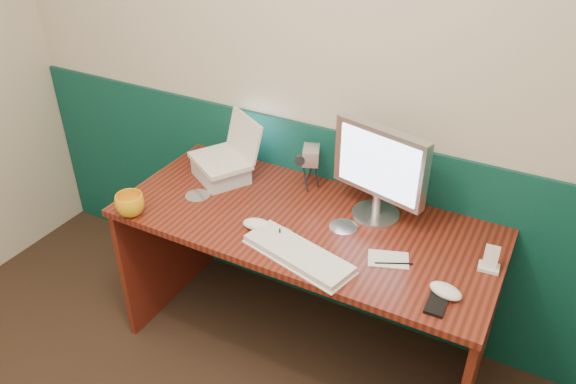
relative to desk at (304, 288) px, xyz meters
The scene contains 19 objects.
back_wall 0.95m from the desk, 101.06° to the left, with size 3.50×0.04×2.50m, color beige.
wainscot 0.39m from the desk, 101.42° to the left, with size 3.48×0.02×1.00m, color #073431.
desk is the anchor object (origin of this frame).
laptop_riser 0.66m from the desk, 166.76° to the left, with size 0.24×0.20×0.08m, color silver.
laptop 0.77m from the desk, 166.76° to the left, with size 0.27×0.21×0.23m, color silver, non-canonical shape.
monitor 0.65m from the desk, 33.49° to the left, with size 0.41×0.12×0.41m, color #BBBAC0, non-canonical shape.
keyboard 0.46m from the desk, 69.11° to the right, with size 0.44×0.15×0.03m, color silver.
mouse_right 0.77m from the desk, 15.71° to the right, with size 0.12×0.07×0.04m, color white.
mouse_left 0.45m from the desk, 134.66° to the right, with size 0.12×0.07×0.04m, color white.
mug 0.85m from the desk, 155.04° to the right, with size 0.12×0.12×0.10m, color orange.
camcorder 0.53m from the desk, 111.37° to the left, with size 0.08×0.11×0.18m, color silver, non-canonical shape.
cd_spindle 0.42m from the desk, 99.47° to the right, with size 0.11×0.11×0.02m, color #B0B6C0.
cd_loose_a 0.63m from the desk, behind, with size 0.11×0.11×0.00m, color #AFB4BF.
cd_loose_b 0.41m from the desk, 10.52° to the left, with size 0.12×0.12×0.00m, color silver.
pen 0.58m from the desk, 13.64° to the right, with size 0.01×0.01×0.14m, color black.
papers 0.55m from the desk, 12.30° to the right, with size 0.15×0.10×0.00m, color silver.
dock 0.83m from the desk, ahead, with size 0.08×0.06×0.01m, color silver.
music_player 0.86m from the desk, ahead, with size 0.05×0.01×0.09m, color white.
pda 0.77m from the desk, 21.41° to the right, with size 0.07×0.11×0.01m, color black.
Camera 1 is at (0.92, -0.34, 2.09)m, focal length 35.00 mm.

